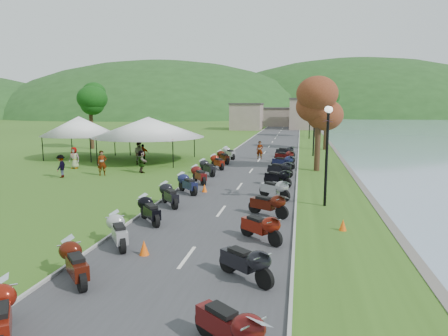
# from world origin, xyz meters

# --- Properties ---
(road) EXTENTS (7.00, 120.00, 0.02)m
(road) POSITION_xyz_m (0.00, 40.00, 0.01)
(road) COLOR #3C3C3F
(road) RESTS_ON ground
(hills_backdrop) EXTENTS (360.00, 120.00, 76.00)m
(hills_backdrop) POSITION_xyz_m (0.00, 200.00, 0.00)
(hills_backdrop) COLOR #285621
(hills_backdrop) RESTS_ON ground
(far_building) EXTENTS (18.00, 16.00, 5.00)m
(far_building) POSITION_xyz_m (-2.00, 85.00, 2.50)
(far_building) COLOR gray
(far_building) RESTS_ON ground
(moto_row_left) EXTENTS (2.60, 41.06, 1.10)m
(moto_row_left) POSITION_xyz_m (-2.78, 15.03, 0.55)
(moto_row_left) COLOR #331411
(moto_row_left) RESTS_ON ground
(moto_row_right) EXTENTS (2.60, 37.24, 1.10)m
(moto_row_right) POSITION_xyz_m (2.27, 19.09, 0.55)
(moto_row_right) COLOR #331411
(moto_row_right) RESTS_ON ground
(vendor_tent_main) EXTENTS (6.72, 6.72, 4.00)m
(vendor_tent_main) POSITION_xyz_m (-9.81, 31.75, 2.00)
(vendor_tent_main) COLOR white
(vendor_tent_main) RESTS_ON ground
(vendor_tent_side) EXTENTS (4.75, 4.75, 4.00)m
(vendor_tent_side) POSITION_xyz_m (-16.96, 32.30, 2.00)
(vendor_tent_side) COLOR white
(vendor_tent_side) RESTS_ON ground
(tree_lakeside) EXTENTS (2.88, 2.88, 8.00)m
(tree_lakeside) POSITION_xyz_m (5.01, 29.03, 4.00)
(tree_lakeside) COLOR #144D11
(tree_lakeside) RESTS_ON ground
(pedestrian_a) EXTENTS (0.82, 0.76, 1.83)m
(pedestrian_a) POSITION_xyz_m (-10.43, 24.06, 0.00)
(pedestrian_a) COLOR slate
(pedestrian_a) RESTS_ON ground
(pedestrian_b) EXTENTS (1.08, 0.82, 1.97)m
(pedestrian_b) POSITION_xyz_m (-9.92, 29.65, 0.00)
(pedestrian_b) COLOR slate
(pedestrian_b) RESTS_ON ground
(pedestrian_c) EXTENTS (0.59, 1.11, 1.63)m
(pedestrian_c) POSITION_xyz_m (-12.88, 22.74, 0.00)
(pedestrian_c) COLOR slate
(pedestrian_c) RESTS_ON ground
(traffic_cone_near) EXTENTS (0.35, 0.35, 0.55)m
(traffic_cone_near) POSITION_xyz_m (-1.51, 9.93, 0.27)
(traffic_cone_near) COLOR #F2590C
(traffic_cone_near) RESTS_ON ground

